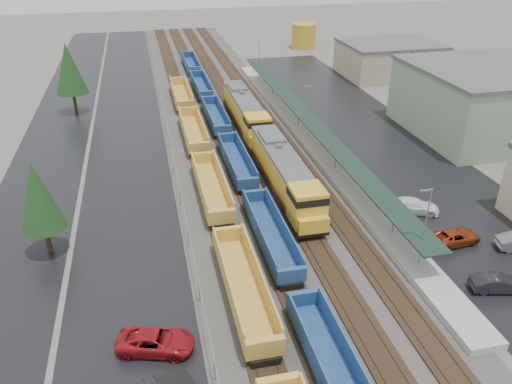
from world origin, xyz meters
TOP-DOWN VIEW (x-y plane):
  - ballast_strip at (0.00, 60.00)m, footprint 20.00×160.00m
  - trackbed at (-0.00, 60.00)m, footprint 14.60×160.00m
  - west_parking_lot at (-15.00, 60.00)m, footprint 10.00×160.00m
  - west_road at (-25.00, 60.00)m, footprint 9.00×160.00m
  - east_commuter_lot at (19.00, 50.00)m, footprint 16.00×100.00m
  - station_platform at (9.50, 50.01)m, footprint 3.00×80.00m
  - chainlink_fence at (-9.50, 58.44)m, footprint 0.08×160.04m
  - tree_west_near at (-22.00, 30.00)m, footprint 3.96×3.96m
  - tree_west_far at (-23.00, 70.00)m, footprint 4.84×4.84m
  - tree_east at (28.00, 58.00)m, footprint 4.40×4.40m
  - locomotive_lead at (2.00, 35.75)m, footprint 3.22×21.19m
  - locomotive_trail at (2.00, 56.75)m, footprint 3.22×21.19m
  - well_string_yellow at (-6.00, 28.41)m, footprint 2.79×102.28m
  - well_string_blue at (-2.00, 43.45)m, footprint 2.53×114.85m
  - storage_tank at (27.21, 107.93)m, footprint 5.77×5.77m
  - parked_car_west_c at (-13.13, 15.67)m, footprint 3.90×5.90m
  - parked_car_east_a at (14.43, 15.98)m, footprint 2.49×4.62m
  - parked_car_east_b at (14.98, 22.98)m, footprint 2.76×5.14m
  - parked_car_east_c at (14.02, 29.14)m, footprint 3.84×5.64m

SIDE VIEW (x-z plane):
  - west_parking_lot at x=-15.00m, z-range 0.00..0.02m
  - west_road at x=-25.00m, z-range 0.00..0.02m
  - east_commuter_lot at x=19.00m, z-range 0.00..0.02m
  - ballast_strip at x=0.00m, z-range 0.00..0.08m
  - trackbed at x=0.00m, z-range 0.05..0.27m
  - parked_car_east_b at x=14.98m, z-range 0.00..1.37m
  - parked_car_east_a at x=14.43m, z-range 0.00..1.45m
  - station_platform at x=9.50m, z-range -3.27..4.73m
  - parked_car_west_c at x=-13.13m, z-range 0.00..1.51m
  - parked_car_east_c at x=14.02m, z-range 0.00..1.52m
  - well_string_blue at x=-2.00m, z-range 0.01..2.26m
  - well_string_yellow at x=-6.00m, z-range -0.02..2.46m
  - chainlink_fence at x=-9.50m, z-range 0.60..2.62m
  - locomotive_lead at x=2.00m, z-range 0.14..4.94m
  - locomotive_trail at x=2.00m, z-range 0.14..4.94m
  - storage_tank at x=27.21m, z-range 0.00..5.77m
  - tree_west_near at x=-22.00m, z-range 1.32..10.32m
  - tree_east at x=28.00m, z-range 1.47..11.47m
  - tree_west_far at x=-23.00m, z-range 1.62..12.62m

